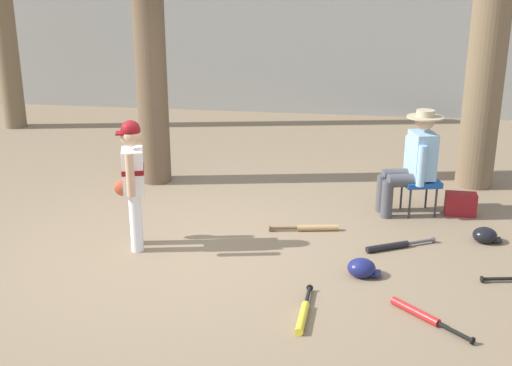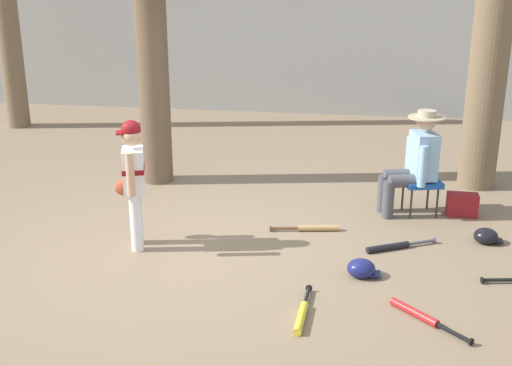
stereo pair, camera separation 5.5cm
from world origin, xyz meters
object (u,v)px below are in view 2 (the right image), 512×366
young_ballplayer (133,176)px  bat_wood_tan (313,228)px  tree_near_player (150,5)px  batting_helmet_black (486,236)px  bat_yellow_trainer (302,314)px  folding_stool (421,183)px  bat_black_composite (393,246)px  seated_spectator (414,160)px  handbag_beside_stool (462,205)px  batting_helmet_navy (361,269)px  bat_red_barrel (420,315)px  tree_behind_spectator (492,32)px

young_ballplayer → bat_wood_tan: young_ballplayer is taller
tree_near_player → batting_helmet_black: size_ratio=17.21×
bat_yellow_trainer → folding_stool: bearing=67.0°
young_ballplayer → bat_black_composite: size_ratio=1.84×
seated_spectator → bat_yellow_trainer: (-0.99, -2.53, -0.61)m
handbag_beside_stool → batting_helmet_navy: bearing=-122.5°
bat_yellow_trainer → batting_helmet_navy: size_ratio=2.44×
young_ballplayer → bat_red_barrel: (2.72, -1.00, -0.71)m
tree_behind_spectator → bat_red_barrel: size_ratio=7.56×
bat_wood_tan → bat_yellow_trainer: bearing=-87.9°
young_ballplayer → folding_stool: 3.23m
folding_stool → bat_wood_tan: bearing=-147.6°
batting_helmet_black → bat_wood_tan: bearing=179.4°
tree_behind_spectator → batting_helmet_black: (-0.18, -1.90, -1.87)m
bat_wood_tan → bat_black_composite: (0.83, -0.35, -0.00)m
bat_wood_tan → bat_yellow_trainer: size_ratio=1.00×
batting_helmet_navy → seated_spectator: bearing=72.6°
tree_behind_spectator → batting_helmet_black: 2.67m
bat_red_barrel → batting_helmet_black: bearing=65.1°
tree_near_player → bat_red_barrel: bearing=-44.3°
batting_helmet_black → batting_helmet_navy: bearing=-141.9°
bat_black_composite → bat_yellow_trainer: size_ratio=0.95×
tree_near_player → handbag_beside_stool: bearing=-9.9°
bat_red_barrel → bat_black_composite: bearing=97.1°
batting_helmet_navy → bat_black_composite: bearing=64.6°
young_ballplayer → seated_spectator: 3.11m
bat_yellow_trainer → bat_black_composite: bearing=62.6°
handbag_beside_stool → bat_black_composite: 1.35m
tree_near_player → batting_helmet_black: (3.94, -1.42, -2.17)m
batting_helmet_navy → batting_helmet_black: (1.25, 0.98, -0.00)m
tree_behind_spectator → tree_near_player: bearing=-173.3°
bat_yellow_trainer → seated_spectator: bearing=68.6°
young_ballplayer → bat_black_composite: (2.55, 0.34, -0.71)m
tree_near_player → seated_spectator: tree_near_player is taller
tree_near_player → tree_behind_spectator: 4.16m
young_ballplayer → batting_helmet_black: young_ballplayer is taller
folding_stool → bat_red_barrel: (-0.15, -2.42, -0.33)m
bat_red_barrel → batting_helmet_navy: size_ratio=1.98×
bat_yellow_trainer → batting_helmet_navy: batting_helmet_navy is taller
young_ballplayer → batting_helmet_black: 3.62m
seated_spectator → folding_stool: bearing=15.0°
batting_helmet_black → bat_black_composite: bearing=-160.7°
batting_helmet_black → bat_red_barrel: bearing=-114.9°
seated_spectator → bat_wood_tan: (-1.06, -0.71, -0.61)m
handbag_beside_stool → bat_wood_tan: (-1.63, -0.74, -0.10)m
folding_stool → handbag_beside_stool: folding_stool is taller
handbag_beside_stool → young_ballplayer: bearing=-156.9°
tree_behind_spectator → bat_yellow_trainer: bearing=-116.9°
handbag_beside_stool → batting_helmet_black: (0.14, -0.76, -0.06)m
folding_stool → bat_black_composite: size_ratio=0.69×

